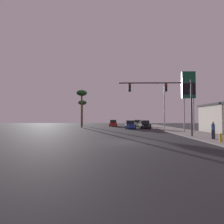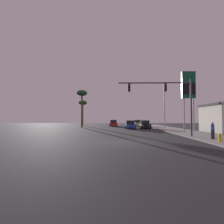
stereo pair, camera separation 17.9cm
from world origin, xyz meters
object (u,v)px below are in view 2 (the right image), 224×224
at_px(traffic_light_mast, 169,95).
at_px(fire_hydrant, 220,138).
at_px(palm_tree_mid, 82,95).
at_px(car_blue, 130,125).
at_px(palm_tree_far, 83,104).
at_px(street_lamp, 164,103).
at_px(car_red, 114,123).
at_px(car_tan, 138,123).
at_px(gas_station_sign, 188,88).
at_px(pedestrian_on_sidewalk, 213,130).
at_px(car_black, 145,125).

relative_size(traffic_light_mast, fire_hydrant, 11.08).
height_order(traffic_light_mast, palm_tree_mid, palm_tree_mid).
xyz_separation_m(traffic_light_mast, fire_hydrant, (2.70, -5.04, -4.30)).
relative_size(car_blue, palm_tree_far, 0.59).
bearing_deg(palm_tree_far, traffic_light_mast, -62.06).
relative_size(street_lamp, palm_tree_far, 1.24).
bearing_deg(palm_tree_mid, car_blue, -20.64).
height_order(car_red, palm_tree_far, palm_tree_far).
xyz_separation_m(car_blue, fire_hydrant, (5.92, -20.63, -0.27)).
xyz_separation_m(car_tan, gas_station_sign, (5.14, -19.78, 5.86)).
height_order(car_tan, street_lamp, street_lamp).
bearing_deg(car_tan, palm_tree_mid, 24.24).
bearing_deg(traffic_light_mast, palm_tree_mid, 125.42).
distance_m(traffic_light_mast, fire_hydrant, 7.15).
height_order(street_lamp, pedestrian_on_sidewalk, street_lamp).
height_order(car_black, car_tan, same).
bearing_deg(palm_tree_mid, traffic_light_mast, -54.58).
distance_m(car_black, traffic_light_mast, 16.48).
bearing_deg(palm_tree_far, car_blue, -48.35).
xyz_separation_m(car_blue, palm_tree_mid, (-10.73, 4.04, 6.69)).
height_order(car_tan, fire_hydrant, car_tan).
xyz_separation_m(car_red, palm_tree_mid, (-7.15, -6.45, 6.69)).
bearing_deg(car_tan, car_blue, 74.39).
height_order(pedestrian_on_sidewalk, palm_tree_far, palm_tree_far).
bearing_deg(car_blue, palm_tree_mid, -20.86).
xyz_separation_m(car_red, palm_tree_far, (-8.91, 3.55, 5.50)).
height_order(traffic_light_mast, street_lamp, street_lamp).
height_order(gas_station_sign, fire_hydrant, gas_station_sign).
height_order(gas_station_sign, pedestrian_on_sidewalk, gas_station_sign).
bearing_deg(car_red, fire_hydrant, 106.52).
distance_m(street_lamp, fire_hydrant, 19.37).
relative_size(car_blue, car_black, 0.99).
relative_size(car_tan, fire_hydrant, 5.68).
bearing_deg(palm_tree_far, street_lamp, -40.12).
height_order(car_blue, fire_hydrant, car_blue).
bearing_deg(car_blue, gas_station_sign, 129.49).
xyz_separation_m(car_black, palm_tree_far, (-15.46, 13.65, 5.50)).
bearing_deg(traffic_light_mast, car_blue, 101.70).
height_order(car_black, car_red, same).
relative_size(car_black, street_lamp, 0.48).
distance_m(gas_station_sign, pedestrian_on_sidewalk, 10.56).
height_order(palm_tree_mid, palm_tree_far, palm_tree_mid).
distance_m(car_black, palm_tree_mid, 15.68).
height_order(car_blue, pedestrian_on_sidewalk, pedestrian_on_sidewalk).
height_order(fire_hydrant, palm_tree_far, palm_tree_far).
xyz_separation_m(traffic_light_mast, pedestrian_on_sidewalk, (3.31, -2.80, -3.75)).
bearing_deg(pedestrian_on_sidewalk, street_lamp, 90.70).
relative_size(car_black, car_red, 1.00).
bearing_deg(car_blue, car_tan, -105.42).
bearing_deg(traffic_light_mast, pedestrian_on_sidewalk, -40.26).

